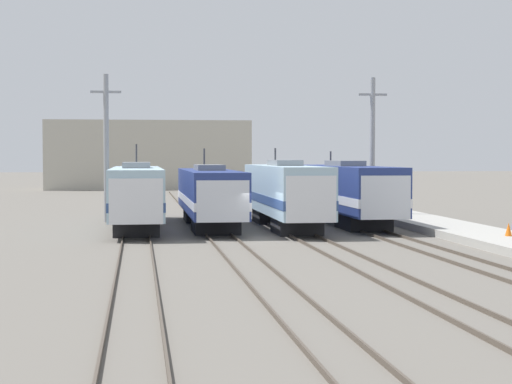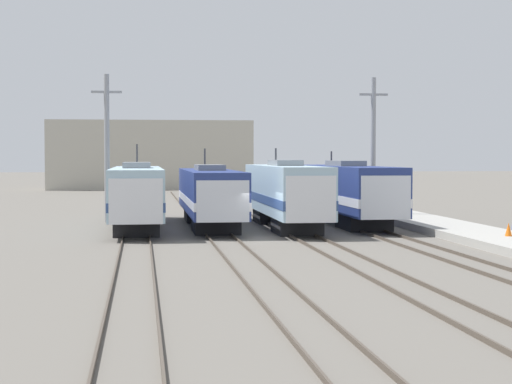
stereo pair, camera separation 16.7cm
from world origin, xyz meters
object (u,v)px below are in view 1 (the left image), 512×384
object	(u,v)px
catenary_tower_left	(106,146)
locomotive_far_right	(346,191)
locomotive_center_right	(286,193)
locomotive_far_left	(136,194)
locomotive_center_left	(210,195)
traffic_cone	(509,229)
catenary_tower_right	(372,146)

from	to	relation	value
catenary_tower_left	locomotive_far_right	bearing A→B (deg)	-13.50
locomotive_center_right	locomotive_far_left	bearing A→B (deg)	172.59
locomotive_center_left	catenary_tower_left	distance (m)	8.86
locomotive_center_right	traffic_cone	distance (m)	14.60
locomotive_far_right	catenary_tower_right	world-z (taller)	catenary_tower_right
catenary_tower_left	traffic_cone	world-z (taller)	catenary_tower_left
traffic_cone	locomotive_center_left	bearing A→B (deg)	137.84
locomotive_center_left	locomotive_center_right	bearing A→B (deg)	-20.74
catenary_tower_left	locomotive_far_left	bearing A→B (deg)	-70.15
locomotive_center_right	locomotive_far_right	world-z (taller)	locomotive_center_right
locomotive_far_left	locomotive_far_right	world-z (taller)	locomotive_far_left
locomotive_far_left	catenary_tower_right	world-z (taller)	catenary_tower_right
catenary_tower_left	catenary_tower_right	world-z (taller)	same
locomotive_center_left	locomotive_far_right	bearing A→B (deg)	7.98
locomotive_center_right	locomotive_far_right	distance (m)	5.47
catenary_tower_left	traffic_cone	distance (m)	27.59
locomotive_far_left	traffic_cone	xyz separation A→B (m)	(18.62, -12.19, -1.34)
catenary_tower_right	traffic_cone	distance (m)	18.44
locomotive_center_left	catenary_tower_left	bearing A→B (deg)	142.50
catenary_tower_right	locomotive_center_left	bearing A→B (deg)	-157.06
locomotive_far_right	catenary_tower_left	bearing A→B (deg)	166.50
locomotive_center_left	catenary_tower_right	size ratio (longest dim) A/B	1.82
catenary_tower_right	traffic_cone	xyz separation A→B (m)	(2.13, -17.78, -4.37)
locomotive_center_right	catenary_tower_left	size ratio (longest dim) A/B	1.67
locomotive_center_right	catenary_tower_right	size ratio (longest dim) A/B	1.67
catenary_tower_right	locomotive_center_right	bearing A→B (deg)	-137.39
locomotive_center_right	catenary_tower_left	distance (m)	13.38
locomotive_far_left	catenary_tower_right	size ratio (longest dim) A/B	1.86
catenary_tower_left	traffic_cone	size ratio (longest dim) A/B	14.58
locomotive_far_left	catenary_tower_left	distance (m)	6.67
locomotive_far_right	traffic_cone	world-z (taller)	locomotive_far_right
locomotive_far_right	catenary_tower_left	xyz separation A→B (m)	(-15.71, 3.77, 3.00)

